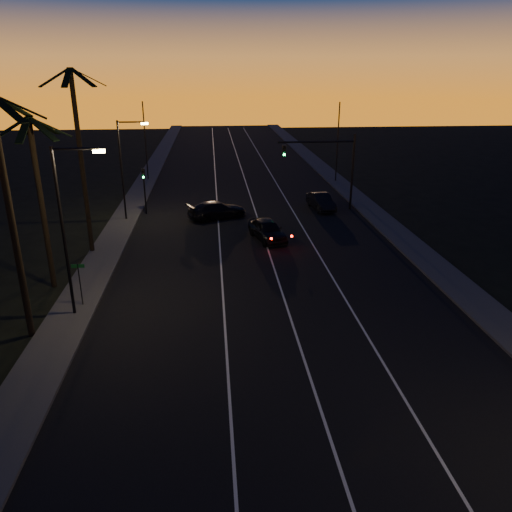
{
  "coord_description": "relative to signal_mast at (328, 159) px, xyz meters",
  "views": [
    {
      "loc": [
        -3.43,
        -4.75,
        12.42
      ],
      "look_at": [
        -1.15,
        20.72,
        2.81
      ],
      "focal_mm": 35.0,
      "sensor_mm": 36.0,
      "label": 1
    }
  ],
  "objects": [
    {
      "name": "road",
      "position": [
        -7.14,
        -9.99,
        -4.78
      ],
      "size": [
        20.0,
        170.0,
        0.01
      ],
      "primitive_type": "cube",
      "color": "black",
      "rests_on": "ground"
    },
    {
      "name": "sidewalk_left",
      "position": [
        -18.34,
        -9.99,
        -4.7
      ],
      "size": [
        2.4,
        170.0,
        0.16
      ],
      "primitive_type": "cube",
      "color": "#393937",
      "rests_on": "ground"
    },
    {
      "name": "sidewalk_right",
      "position": [
        4.06,
        -9.99,
        -4.7
      ],
      "size": [
        2.4,
        170.0,
        0.16
      ],
      "primitive_type": "cube",
      "color": "#393937",
      "rests_on": "ground"
    },
    {
      "name": "lane_stripe_left",
      "position": [
        -10.14,
        -9.99,
        -4.76
      ],
      "size": [
        0.12,
        160.0,
        0.01
      ],
      "primitive_type": "cube",
      "color": "silver",
      "rests_on": "road"
    },
    {
      "name": "lane_stripe_mid",
      "position": [
        -6.64,
        -9.99,
        -4.76
      ],
      "size": [
        0.12,
        160.0,
        0.01
      ],
      "primitive_type": "cube",
      "color": "silver",
      "rests_on": "road"
    },
    {
      "name": "lane_stripe_right",
      "position": [
        -3.14,
        -9.99,
        -4.76
      ],
      "size": [
        0.12,
        160.0,
        0.01
      ],
      "primitive_type": "cube",
      "color": "silver",
      "rests_on": "road"
    },
    {
      "name": "palm_near",
      "position": [
        -19.74,
        -21.99,
        2.29
      ],
      "size": [
        4.25,
        4.16,
        11.53
      ],
      "color": "black",
      "rests_on": "ground"
    },
    {
      "name": "palm_mid",
      "position": [
        -20.34,
        -15.99,
        1.47
      ],
      "size": [
        4.25,
        4.16,
        10.03
      ],
      "color": "black",
      "rests_on": "ground"
    },
    {
      "name": "palm_far",
      "position": [
        -19.34,
        -9.99,
        2.83
      ],
      "size": [
        4.25,
        4.16,
        12.53
      ],
      "color": "black",
      "rests_on": "ground"
    },
    {
      "name": "streetlight_left_near",
      "position": [
        -17.84,
        -19.99,
        0.54
      ],
      "size": [
        2.55,
        0.26,
        9.0
      ],
      "color": "black",
      "rests_on": "ground"
    },
    {
      "name": "streetlight_left_far",
      "position": [
        -17.82,
        -1.99,
        0.28
      ],
      "size": [
        2.55,
        0.26,
        8.5
      ],
      "color": "black",
      "rests_on": "ground"
    },
    {
      "name": "street_sign",
      "position": [
        -17.94,
        -18.99,
        -3.13
      ],
      "size": [
        0.7,
        0.06,
        2.6
      ],
      "color": "black",
      "rests_on": "ground"
    },
    {
      "name": "signal_mast",
      "position": [
        0.0,
        0.0,
        0.0
      ],
      "size": [
        7.1,
        0.41,
        7.0
      ],
      "color": "black",
      "rests_on": "ground"
    },
    {
      "name": "signal_post",
      "position": [
        -16.64,
        -0.01,
        -1.89
      ],
      "size": [
        0.28,
        0.37,
        4.2
      ],
      "color": "black",
      "rests_on": "ground"
    },
    {
      "name": "far_pole_left",
      "position": [
        -18.14,
        15.01,
        -0.28
      ],
      "size": [
        0.14,
        0.14,
        9.0
      ],
      "primitive_type": "cylinder",
      "color": "black",
      "rests_on": "ground"
    },
    {
      "name": "far_pole_right",
      "position": [
        3.86,
        12.01,
        -0.28
      ],
      "size": [
        0.14,
        0.14,
        9.0
      ],
      "primitive_type": "cylinder",
      "color": "black",
      "rests_on": "ground"
    },
    {
      "name": "lead_car",
      "position": [
        -6.43,
        -8.3,
        -3.97
      ],
      "size": [
        3.11,
        5.5,
        1.59
      ],
      "color": "black",
      "rests_on": "road"
    },
    {
      "name": "right_car",
      "position": [
        -0.42,
        0.17,
        -4.03
      ],
      "size": [
        2.12,
        4.66,
        1.48
      ],
      "color": "black",
      "rests_on": "road"
    },
    {
      "name": "cross_car",
      "position": [
        -10.21,
        -2.07,
        -4.01
      ],
      "size": [
        5.67,
        3.98,
        1.52
      ],
      "color": "black",
      "rests_on": "road"
    }
  ]
}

